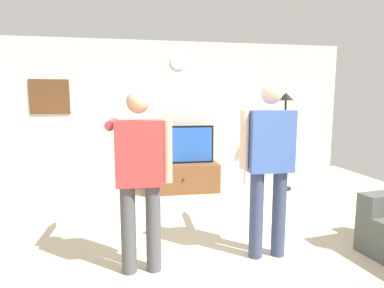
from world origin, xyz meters
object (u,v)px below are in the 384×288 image
at_px(wall_clock, 179,61).
at_px(person_standing_nearer_couch, 269,159).
at_px(television, 181,145).
at_px(framed_picture, 50,97).
at_px(person_standing_nearer_lamp, 140,171).
at_px(tv_stand, 181,177).
at_px(floor_lamp, 285,121).

relative_size(wall_clock, person_standing_nearer_couch, 0.17).
xyz_separation_m(television, person_standing_nearer_couch, (0.57, -2.55, 0.18)).
bearing_deg(framed_picture, person_standing_nearer_couch, -44.80).
xyz_separation_m(television, person_standing_nearer_lamp, (-0.72, -2.63, 0.13)).
xyz_separation_m(framed_picture, person_standing_nearer_lamp, (1.53, -2.88, -0.73)).
xyz_separation_m(tv_stand, floor_lamp, (1.88, -0.17, 1.02)).
bearing_deg(wall_clock, television, -90.00).
bearing_deg(tv_stand, framed_picture, 172.52).
bearing_deg(framed_picture, tv_stand, -7.48).
height_order(television, person_standing_nearer_couch, person_standing_nearer_couch).
bearing_deg(wall_clock, floor_lamp, -13.70).
bearing_deg(person_standing_nearer_couch, framed_picture, 135.20).
height_order(tv_stand, television, television).
xyz_separation_m(framed_picture, floor_lamp, (4.13, -0.46, -0.43)).
bearing_deg(floor_lamp, tv_stand, 174.88).
xyz_separation_m(floor_lamp, person_standing_nearer_lamp, (-2.60, -2.41, -0.30)).
xyz_separation_m(tv_stand, framed_picture, (-2.25, 0.30, 1.44)).
height_order(floor_lamp, person_standing_nearer_lamp, floor_lamp).
bearing_deg(person_standing_nearer_couch, wall_clock, 101.55).
height_order(tv_stand, person_standing_nearer_couch, person_standing_nearer_couch).
height_order(television, wall_clock, wall_clock).
xyz_separation_m(television, wall_clock, (0.00, 0.24, 1.50)).
bearing_deg(tv_stand, television, 90.00).
distance_m(television, floor_lamp, 1.94).
height_order(television, person_standing_nearer_lamp, person_standing_nearer_lamp).
bearing_deg(floor_lamp, television, 173.48).
relative_size(television, person_standing_nearer_lamp, 0.70).
xyz_separation_m(tv_stand, person_standing_nearer_lamp, (-0.72, -2.58, 0.72)).
bearing_deg(person_standing_nearer_lamp, floor_lamp, 42.86).
relative_size(wall_clock, person_standing_nearer_lamp, 0.17).
xyz_separation_m(framed_picture, person_standing_nearer_couch, (2.82, -2.80, -0.67)).
bearing_deg(framed_picture, wall_clock, -0.13).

